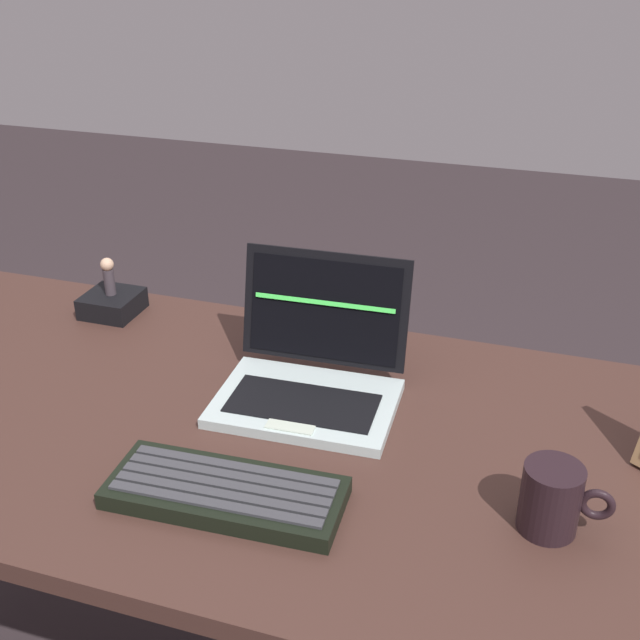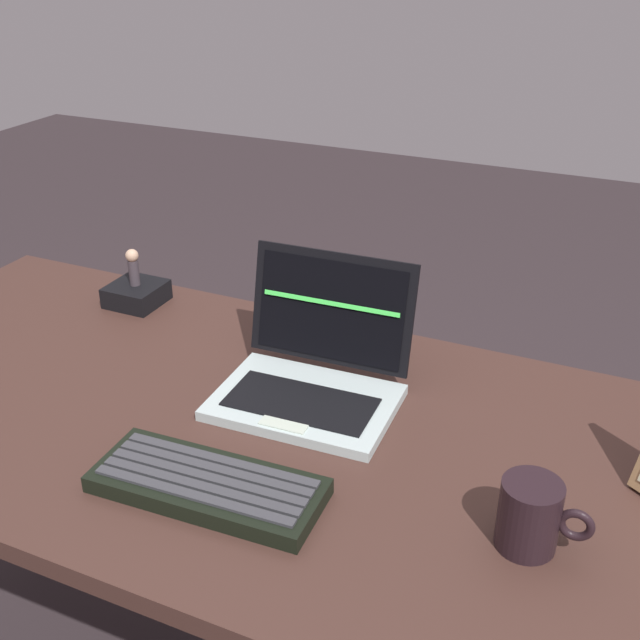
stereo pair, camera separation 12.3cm
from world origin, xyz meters
The scene contains 6 objects.
desk centered at (0.00, 0.00, 0.60)m, with size 1.61×0.76×0.71m.
laptop_front centered at (0.07, 0.10, 0.75)m, with size 0.30×0.26×0.22m.
external_keyboard centered at (0.04, -0.18, 0.72)m, with size 0.33×0.14×0.03m.
figurine_stand centered at (-0.41, 0.27, 0.73)m, with size 0.11×0.11×0.04m, color black.
figurine centered at (-0.41, 0.27, 0.79)m, with size 0.03×0.03×0.08m.
coffee_mug centered at (0.47, -0.10, 0.76)m, with size 0.12×0.08×0.10m.
Camera 2 is at (0.54, -0.91, 1.43)m, focal length 44.04 mm.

